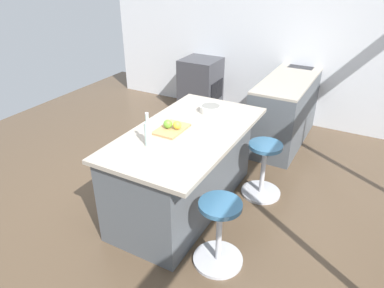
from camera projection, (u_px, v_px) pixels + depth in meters
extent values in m
plane|color=brown|center=(174.00, 199.00, 3.92)|extent=(7.24, 7.24, 0.00)
cube|color=silver|center=(266.00, 30.00, 5.43)|extent=(0.12, 5.54, 2.76)
cube|color=#4C5156|center=(293.00, 101.00, 5.33)|extent=(2.45, 0.60, 0.90)
cube|color=#9E9384|center=(297.00, 71.00, 5.11)|extent=(2.45, 0.60, 0.03)
cube|color=#38383D|center=(302.00, 69.00, 5.37)|extent=(0.44, 0.36, 0.12)
cylinder|color=#B7B7BC|center=(294.00, 55.00, 5.34)|extent=(0.02, 0.02, 0.28)
cube|color=#38383D|center=(201.00, 85.00, 6.00)|extent=(0.60, 0.60, 0.90)
cube|color=black|center=(217.00, 91.00, 5.89)|extent=(0.44, 0.01, 0.32)
cube|color=#4C5156|center=(184.00, 170.00, 3.67)|extent=(1.77, 0.79, 0.85)
cube|color=#9E9384|center=(188.00, 133.00, 3.44)|extent=(1.83, 0.99, 0.04)
cylinder|color=#B7B7BC|center=(261.00, 192.00, 4.02)|extent=(0.44, 0.44, 0.03)
cylinder|color=#B7B7BC|center=(263.00, 170.00, 3.88)|extent=(0.05, 0.05, 0.57)
cylinder|color=#336084|center=(266.00, 146.00, 3.74)|extent=(0.36, 0.36, 0.04)
cylinder|color=#B7B7BC|center=(218.00, 259.00, 3.13)|extent=(0.44, 0.44, 0.03)
cylinder|color=#B7B7BC|center=(219.00, 234.00, 2.99)|extent=(0.05, 0.05, 0.57)
cylinder|color=#336084|center=(220.00, 205.00, 2.85)|extent=(0.36, 0.36, 0.04)
cube|color=tan|center=(172.00, 129.00, 3.44)|extent=(0.36, 0.24, 0.02)
sphere|color=gold|center=(177.00, 125.00, 3.40)|extent=(0.08, 0.08, 0.08)
sphere|color=#609E2D|center=(168.00, 124.00, 3.41)|extent=(0.09, 0.09, 0.09)
cylinder|color=silver|center=(148.00, 134.00, 3.12)|extent=(0.06, 0.06, 0.22)
cylinder|color=silver|center=(147.00, 118.00, 3.05)|extent=(0.03, 0.03, 0.08)
cylinder|color=#B7B7BC|center=(147.00, 114.00, 3.03)|extent=(0.03, 0.03, 0.02)
cylinder|color=silver|center=(211.00, 109.00, 3.83)|extent=(0.24, 0.24, 0.07)
cylinder|color=slate|center=(211.00, 107.00, 3.82)|extent=(0.20, 0.20, 0.04)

